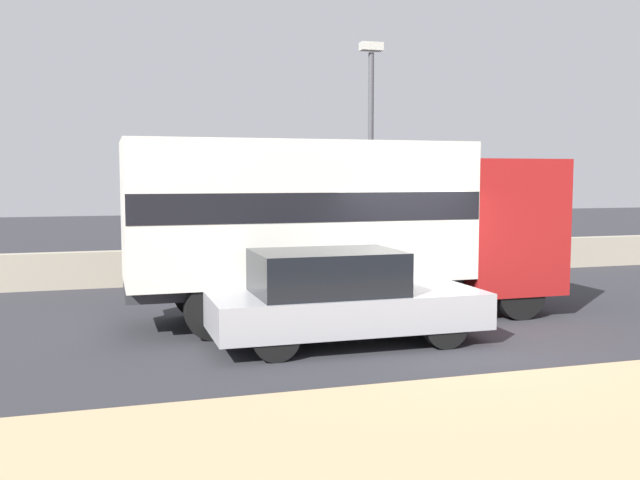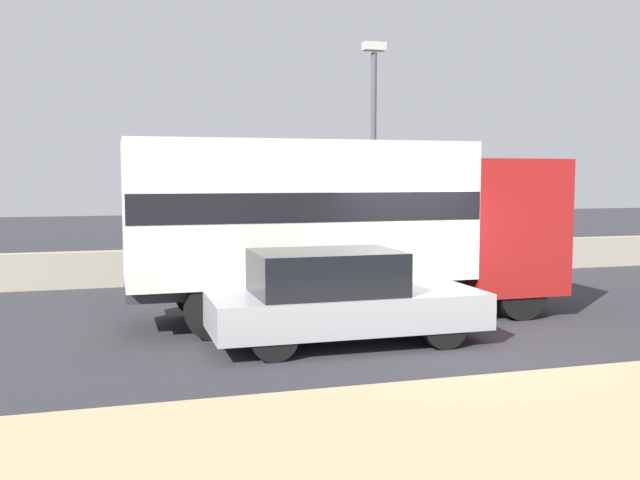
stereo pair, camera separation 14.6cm
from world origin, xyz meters
name	(u,v)px [view 2 (the right image)]	position (x,y,z in m)	size (l,w,h in m)	color
ground_plane	(428,339)	(0.00, 0.00, 0.00)	(80.00, 80.00, 0.00)	#2D2D33
stone_wall_backdrop	(310,262)	(0.00, 7.31, 0.44)	(60.00, 0.35, 0.88)	#A39984
street_lamp	(373,143)	(1.34, 6.19, 3.52)	(0.56, 0.28, 5.98)	#4C4C51
box_truck	(341,217)	(-0.86, 1.99, 1.92)	(8.14, 2.38, 3.31)	maroon
car_hatchback	(339,297)	(-1.52, 0.10, 0.76)	(4.39, 1.82, 1.52)	#9E9EA3
pedestrian	(485,255)	(3.47, 4.33, 0.82)	(0.35, 0.35, 1.59)	#473828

